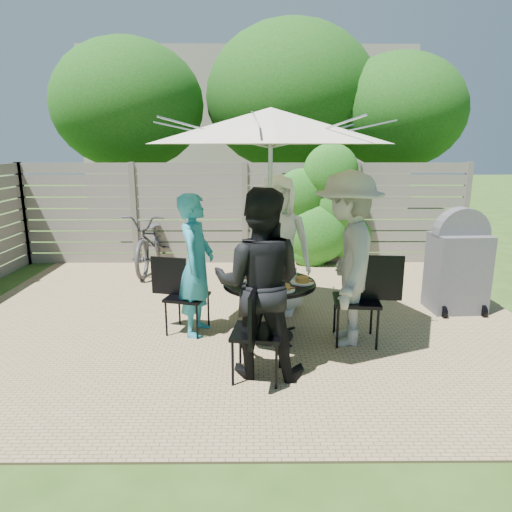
{
  "coord_description": "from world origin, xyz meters",
  "views": [
    {
      "loc": [
        0.14,
        -5.2,
        2.12
      ],
      "look_at": [
        0.18,
        -0.17,
        0.91
      ],
      "focal_mm": 32.0,
      "sensor_mm": 36.0,
      "label": 1
    }
  ],
  "objects_px": {
    "glass_back": "(263,269)",
    "bbq_grill": "(458,265)",
    "plate_extra": "(283,288)",
    "glass_front": "(277,283)",
    "syrup_jug": "(265,273)",
    "patio_table": "(269,299)",
    "chair_left": "(186,311)",
    "chair_front": "(257,351)",
    "person_left": "(196,266)",
    "chair_right": "(357,317)",
    "plate_left": "(238,278)",
    "bicycle": "(153,241)",
    "umbrella": "(271,126)",
    "person_back": "(277,246)",
    "plate_right": "(302,281)",
    "person_front": "(259,284)",
    "glass_right": "(294,274)",
    "chair_back": "(278,289)",
    "plate_front": "(265,289)",
    "person_right": "(347,260)",
    "plate_back": "(273,271)",
    "coffee_cup": "(280,271)"
  },
  "relations": [
    {
      "from": "glass_back",
      "to": "bbq_grill",
      "type": "relative_size",
      "value": 0.1
    },
    {
      "from": "plate_extra",
      "to": "glass_front",
      "type": "xyz_separation_m",
      "value": [
        -0.07,
        0.05,
        0.05
      ]
    },
    {
      "from": "syrup_jug",
      "to": "bbq_grill",
      "type": "height_order",
      "value": "bbq_grill"
    },
    {
      "from": "patio_table",
      "to": "bbq_grill",
      "type": "relative_size",
      "value": 0.84
    },
    {
      "from": "chair_left",
      "to": "chair_front",
      "type": "height_order",
      "value": "chair_front"
    },
    {
      "from": "person_left",
      "to": "chair_right",
      "type": "height_order",
      "value": "person_left"
    },
    {
      "from": "syrup_jug",
      "to": "person_left",
      "type": "bearing_deg",
      "value": 175.01
    },
    {
      "from": "chair_right",
      "to": "plate_extra",
      "type": "relative_size",
      "value": 4.16
    },
    {
      "from": "bbq_grill",
      "to": "plate_left",
      "type": "bearing_deg",
      "value": -167.38
    },
    {
      "from": "person_left",
      "to": "bbq_grill",
      "type": "xyz_separation_m",
      "value": [
        3.29,
        0.72,
        -0.19
      ]
    },
    {
      "from": "chair_front",
      "to": "bicycle",
      "type": "distance_m",
      "value": 4.32
    },
    {
      "from": "umbrella",
      "to": "person_back",
      "type": "bearing_deg",
      "value": 81.29
    },
    {
      "from": "chair_left",
      "to": "plate_right",
      "type": "height_order",
      "value": "chair_left"
    },
    {
      "from": "person_front",
      "to": "glass_back",
      "type": "bearing_deg",
      "value": -84.5
    },
    {
      "from": "umbrella",
      "to": "plate_left",
      "type": "distance_m",
      "value": 1.67
    },
    {
      "from": "glass_right",
      "to": "syrup_jug",
      "type": "relative_size",
      "value": 0.88
    },
    {
      "from": "person_back",
      "to": "glass_back",
      "type": "xyz_separation_m",
      "value": [
        -0.19,
        -0.55,
        -0.16
      ]
    },
    {
      "from": "plate_extra",
      "to": "bicycle",
      "type": "relative_size",
      "value": 0.12
    },
    {
      "from": "glass_right",
      "to": "syrup_jug",
      "type": "xyz_separation_m",
      "value": [
        -0.32,
        -0.01,
        0.01
      ]
    },
    {
      "from": "chair_back",
      "to": "person_front",
      "type": "distance_m",
      "value": 1.9
    },
    {
      "from": "bicycle",
      "to": "plate_front",
      "type": "bearing_deg",
      "value": -58.51
    },
    {
      "from": "chair_front",
      "to": "glass_right",
      "type": "relative_size",
      "value": 6.72
    },
    {
      "from": "plate_front",
      "to": "glass_right",
      "type": "relative_size",
      "value": 1.86
    },
    {
      "from": "person_right",
      "to": "glass_right",
      "type": "relative_size",
      "value": 13.48
    },
    {
      "from": "plate_right",
      "to": "patio_table",
      "type": "bearing_deg",
      "value": 171.29
    },
    {
      "from": "chair_right",
      "to": "person_right",
      "type": "xyz_separation_m",
      "value": [
        -0.14,
        0.02,
        0.64
      ]
    },
    {
      "from": "chair_front",
      "to": "syrup_jug",
      "type": "xyz_separation_m",
      "value": [
        0.09,
        1.01,
        0.46
      ]
    },
    {
      "from": "bbq_grill",
      "to": "glass_front",
      "type": "bearing_deg",
      "value": -158.07
    },
    {
      "from": "person_left",
      "to": "plate_right",
      "type": "bearing_deg",
      "value": -90.0
    },
    {
      "from": "plate_extra",
      "to": "person_left",
      "type": "bearing_deg",
      "value": 154.75
    },
    {
      "from": "plate_back",
      "to": "glass_front",
      "type": "distance_m",
      "value": 0.63
    },
    {
      "from": "patio_table",
      "to": "chair_right",
      "type": "bearing_deg",
      "value": -8.65
    },
    {
      "from": "chair_back",
      "to": "chair_front",
      "type": "relative_size",
      "value": 0.98
    },
    {
      "from": "glass_back",
      "to": "glass_front",
      "type": "bearing_deg",
      "value": -76.71
    },
    {
      "from": "chair_front",
      "to": "plate_extra",
      "type": "xyz_separation_m",
      "value": [
        0.28,
        0.63,
        0.4
      ]
    },
    {
      "from": "chair_left",
      "to": "chair_right",
      "type": "xyz_separation_m",
      "value": [
        1.91,
        -0.29,
        0.03
      ]
    },
    {
      "from": "chair_back",
      "to": "plate_back",
      "type": "distance_m",
      "value": 0.73
    },
    {
      "from": "plate_back",
      "to": "bicycle",
      "type": "distance_m",
      "value": 3.29
    },
    {
      "from": "plate_back",
      "to": "plate_front",
      "type": "height_order",
      "value": "same"
    },
    {
      "from": "syrup_jug",
      "to": "chair_front",
      "type": "bearing_deg",
      "value": -95.32
    },
    {
      "from": "chair_left",
      "to": "glass_back",
      "type": "relative_size",
      "value": 6.38
    },
    {
      "from": "person_left",
      "to": "chair_front",
      "type": "xyz_separation_m",
      "value": [
        0.67,
        -1.08,
        -0.53
      ]
    },
    {
      "from": "chair_back",
      "to": "plate_left",
      "type": "distance_m",
      "value": 1.11
    },
    {
      "from": "person_back",
      "to": "syrup_jug",
      "type": "xyz_separation_m",
      "value": [
        -0.18,
        -0.76,
        -0.15
      ]
    },
    {
      "from": "chair_left",
      "to": "plate_right",
      "type": "relative_size",
      "value": 3.44
    },
    {
      "from": "person_back",
      "to": "coffee_cup",
      "type": "distance_m",
      "value": 0.64
    },
    {
      "from": "umbrella",
      "to": "glass_right",
      "type": "xyz_separation_m",
      "value": [
        0.27,
        0.06,
        -1.59
      ]
    },
    {
      "from": "plate_left",
      "to": "glass_right",
      "type": "xyz_separation_m",
      "value": [
        0.63,
        0.01,
        0.05
      ]
    },
    {
      "from": "chair_right",
      "to": "bicycle",
      "type": "height_order",
      "value": "bicycle"
    },
    {
      "from": "patio_table",
      "to": "plate_left",
      "type": "relative_size",
      "value": 4.44
    }
  ]
}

